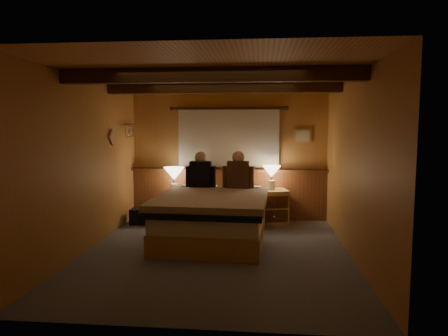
# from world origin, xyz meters

# --- Properties ---
(floor) EXTENTS (4.20, 4.20, 0.00)m
(floor) POSITION_xyz_m (0.00, 0.00, 0.00)
(floor) COLOR #4C4F5A
(floor) RESTS_ON ground
(ceiling) EXTENTS (4.20, 4.20, 0.00)m
(ceiling) POSITION_xyz_m (0.00, 0.00, 2.40)
(ceiling) COLOR #D69050
(ceiling) RESTS_ON wall_back
(wall_back) EXTENTS (3.60, 0.00, 3.60)m
(wall_back) POSITION_xyz_m (0.00, 2.10, 1.20)
(wall_back) COLOR #BC7C43
(wall_back) RESTS_ON floor
(wall_left) EXTENTS (0.00, 4.20, 4.20)m
(wall_left) POSITION_xyz_m (-1.80, 0.00, 1.20)
(wall_left) COLOR #BC7C43
(wall_left) RESTS_ON floor
(wall_right) EXTENTS (0.00, 4.20, 4.20)m
(wall_right) POSITION_xyz_m (1.80, 0.00, 1.20)
(wall_right) COLOR #BC7C43
(wall_right) RESTS_ON floor
(wall_front) EXTENTS (3.60, 0.00, 3.60)m
(wall_front) POSITION_xyz_m (0.00, -2.10, 1.20)
(wall_front) COLOR #BC7C43
(wall_front) RESTS_ON floor
(wainscot) EXTENTS (3.60, 0.23, 0.94)m
(wainscot) POSITION_xyz_m (0.00, 2.04, 0.49)
(wainscot) COLOR brown
(wainscot) RESTS_ON wall_back
(curtain_window) EXTENTS (2.18, 0.09, 1.11)m
(curtain_window) POSITION_xyz_m (0.00, 2.03, 1.52)
(curtain_window) COLOR #4C2C13
(curtain_window) RESTS_ON wall_back
(ceiling_beams) EXTENTS (3.60, 1.65, 0.16)m
(ceiling_beams) POSITION_xyz_m (0.00, 0.15, 2.31)
(ceiling_beams) COLOR #4C2C13
(ceiling_beams) RESTS_ON ceiling
(coat_rail) EXTENTS (0.05, 0.55, 0.24)m
(coat_rail) POSITION_xyz_m (-1.72, 1.58, 1.67)
(coat_rail) COLOR silver
(coat_rail) RESTS_ON wall_left
(framed_print) EXTENTS (0.30, 0.04, 0.25)m
(framed_print) POSITION_xyz_m (1.35, 2.08, 1.55)
(framed_print) COLOR tan
(framed_print) RESTS_ON wall_back
(bed) EXTENTS (1.68, 2.12, 0.70)m
(bed) POSITION_xyz_m (-0.12, 0.60, 0.36)
(bed) COLOR tan
(bed) RESTS_ON floor
(nightstand_left) EXTENTS (0.50, 0.46, 0.50)m
(nightstand_left) POSITION_xyz_m (-0.93, 1.77, 0.25)
(nightstand_left) COLOR tan
(nightstand_left) RESTS_ON floor
(nightstand_right) EXTENTS (0.64, 0.60, 0.61)m
(nightstand_right) POSITION_xyz_m (0.78, 1.73, 0.30)
(nightstand_right) COLOR tan
(nightstand_right) RESTS_ON floor
(lamp_left) EXTENTS (0.37, 0.37, 0.49)m
(lamp_left) POSITION_xyz_m (-0.97, 1.76, 0.84)
(lamp_left) COLOR silver
(lamp_left) RESTS_ON nightstand_left
(lamp_right) EXTENTS (0.33, 0.33, 0.42)m
(lamp_right) POSITION_xyz_m (0.79, 1.71, 0.91)
(lamp_right) COLOR silver
(lamp_right) RESTS_ON nightstand_right
(person_left) EXTENTS (0.52, 0.21, 0.63)m
(person_left) POSITION_xyz_m (-0.41, 1.32, 0.94)
(person_left) COLOR black
(person_left) RESTS_ON bed
(person_right) EXTENTS (0.53, 0.22, 0.64)m
(person_right) POSITION_xyz_m (0.23, 1.28, 0.95)
(person_right) COLOR #492F1D
(person_right) RESTS_ON bed
(duffel_bag) EXTENTS (0.46, 0.29, 0.33)m
(duffel_bag) POSITION_xyz_m (-1.45, 1.46, 0.14)
(duffel_bag) COLOR black
(duffel_bag) RESTS_ON floor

